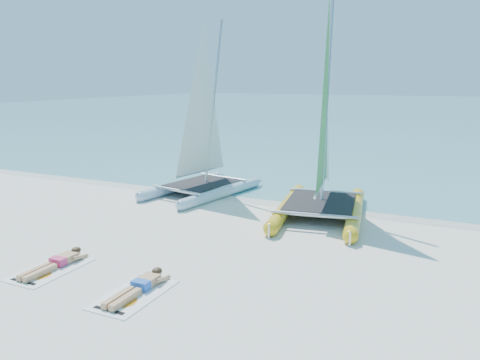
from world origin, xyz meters
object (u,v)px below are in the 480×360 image
object	(u,v)px
catamaran_blue	(203,142)
sunbather_b	(140,286)
towel_b	(134,295)
sunbather_a	(57,262)
catamaran_yellow	(324,141)
towel_a	(51,270)

from	to	relation	value
catamaran_blue	sunbather_b	bearing A→B (deg)	-58.44
catamaran_blue	towel_b	xyz separation A→B (m)	(2.96, -8.08, -1.98)
catamaran_blue	sunbather_a	xyz separation A→B (m)	(0.45, -7.67, -1.87)
catamaran_yellow	towel_a	distance (m)	8.84
towel_b	catamaran_yellow	bearing A→B (deg)	76.75
catamaran_blue	sunbather_a	distance (m)	7.91
towel_a	towel_b	world-z (taller)	same
catamaran_blue	towel_b	bearing A→B (deg)	-58.89
sunbather_b	catamaran_blue	bearing A→B (deg)	110.59
catamaran_blue	catamaran_yellow	bearing A→B (deg)	5.09
catamaran_yellow	sunbather_b	bearing A→B (deg)	-112.49
towel_b	towel_a	bearing A→B (deg)	175.03
sunbather_b	sunbather_a	bearing A→B (deg)	175.03
catamaran_blue	towel_b	distance (m)	8.83
catamaran_blue	catamaran_yellow	xyz separation A→B (m)	(4.75, -0.49, 0.33)
towel_b	sunbather_b	world-z (taller)	sunbather_b
catamaran_blue	towel_a	size ratio (longest dim) A/B	3.60
towel_a	sunbather_b	distance (m)	2.52
catamaran_blue	sunbather_a	size ratio (longest dim) A/B	3.86
towel_a	sunbather_a	bearing A→B (deg)	90.00
catamaran_blue	sunbather_a	bearing A→B (deg)	-75.68
catamaran_blue	towel_a	xyz separation A→B (m)	(0.45, -7.86, -1.98)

